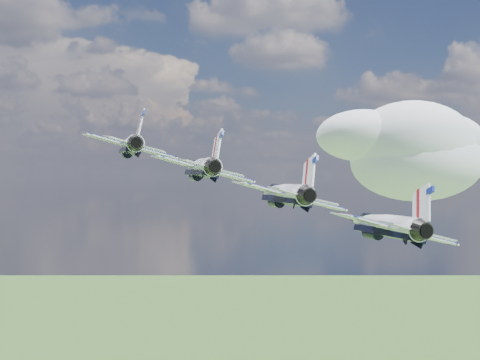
{
  "coord_description": "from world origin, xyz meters",
  "views": [
    {
      "loc": [
        -16.01,
        -57.76,
        149.03
      ],
      "look_at": [
        -8.2,
        14.88,
        148.6
      ],
      "focal_mm": 50.0,
      "sensor_mm": 36.0,
      "label": 1
    }
  ],
  "objects_px": {
    "jet_0": "(130,146)",
    "jet_2": "(283,193)",
    "jet_1": "(200,168)",
    "jet_3": "(383,224)"
  },
  "relations": [
    {
      "from": "jet_0",
      "to": "jet_1",
      "type": "relative_size",
      "value": 1.0
    },
    {
      "from": "jet_1",
      "to": "jet_2",
      "type": "relative_size",
      "value": 1.0
    },
    {
      "from": "jet_2",
      "to": "jet_3",
      "type": "bearing_deg",
      "value": -49.59
    },
    {
      "from": "jet_0",
      "to": "jet_3",
      "type": "height_order",
      "value": "jet_0"
    },
    {
      "from": "jet_3",
      "to": "jet_1",
      "type": "bearing_deg",
      "value": 130.41
    },
    {
      "from": "jet_0",
      "to": "jet_3",
      "type": "xyz_separation_m",
      "value": [
        25.01,
        -22.03,
        -8.36
      ]
    },
    {
      "from": "jet_0",
      "to": "jet_1",
      "type": "distance_m",
      "value": 11.45
    },
    {
      "from": "jet_1",
      "to": "jet_2",
      "type": "distance_m",
      "value": 11.45
    },
    {
      "from": "jet_2",
      "to": "jet_3",
      "type": "distance_m",
      "value": 11.45
    },
    {
      "from": "jet_0",
      "to": "jet_2",
      "type": "relative_size",
      "value": 1.0
    }
  ]
}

